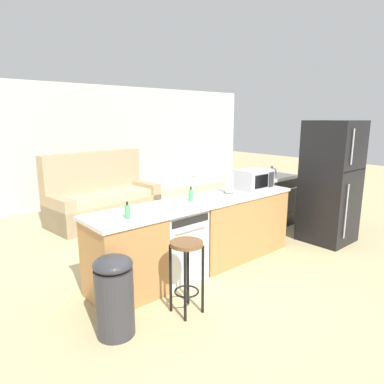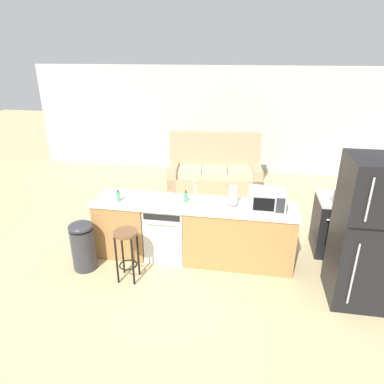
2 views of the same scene
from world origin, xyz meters
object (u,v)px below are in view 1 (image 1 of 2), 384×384
object	(u,v)px
refrigerator	(331,182)
soap_bottle	(191,195)
bar_stool	(187,262)
trash_bin	(114,295)
paper_towel_roll	(229,183)
couch	(101,200)
dishwasher	(175,244)
microwave	(253,179)
dish_soap_bottle	(127,211)
stove_range	(270,200)
kettle	(272,172)

from	to	relation	value
refrigerator	soap_bottle	size ratio (longest dim) A/B	10.55
bar_stool	trash_bin	world-z (taller)	same
paper_towel_roll	couch	distance (m)	2.85
dishwasher	couch	world-z (taller)	couch
microwave	soap_bottle	distance (m)	1.14
dish_soap_bottle	dishwasher	bearing A→B (deg)	9.02
microwave	bar_stool	xyz separation A→B (m)	(-1.81, -0.68, -0.50)
trash_bin	dishwasher	bearing A→B (deg)	26.35
dishwasher	trash_bin	bearing A→B (deg)	-153.65
stove_range	bar_stool	size ratio (longest dim) A/B	1.22
soap_bottle	trash_bin	size ratio (longest dim) A/B	0.24
dish_soap_bottle	bar_stool	world-z (taller)	dish_soap_bottle
kettle	trash_bin	size ratio (longest dim) A/B	0.28
refrigerator	bar_stool	size ratio (longest dim) A/B	2.51
microwave	soap_bottle	xyz separation A→B (m)	(-1.14, 0.04, -0.07)
paper_towel_roll	soap_bottle	size ratio (longest dim) A/B	1.60
bar_stool	trash_bin	distance (m)	0.74
stove_range	soap_bottle	distance (m)	2.43
refrigerator	dish_soap_bottle	xyz separation A→B (m)	(-3.28, 0.44, 0.04)
refrigerator	dishwasher	bearing A→B (deg)	168.07
dishwasher	dish_soap_bottle	size ratio (longest dim) A/B	4.77
paper_towel_roll	trash_bin	bearing A→B (deg)	-164.19
bar_stool	trash_bin	size ratio (longest dim) A/B	1.00
dishwasher	microwave	xyz separation A→B (m)	(1.43, -0.00, 0.62)
dish_soap_bottle	couch	distance (m)	3.13
refrigerator	couch	world-z (taller)	refrigerator
paper_towel_roll	soap_bottle	distance (m)	0.68
kettle	refrigerator	bearing A→B (deg)	-80.34
microwave	dish_soap_bottle	distance (m)	2.11
soap_bottle	trash_bin	bearing A→B (deg)	-157.20
stove_range	soap_bottle	bearing A→B (deg)	-167.56
couch	bar_stool	bearing A→B (deg)	-103.04
microwave	bar_stool	size ratio (longest dim) A/B	0.68
dishwasher	couch	size ratio (longest dim) A/B	0.40
dishwasher	couch	bearing A→B (deg)	81.51
dish_soap_bottle	kettle	world-z (taller)	kettle
dish_soap_bottle	kettle	xyz separation A→B (m)	(3.12, 0.53, 0.01)
soap_bottle	bar_stool	xyz separation A→B (m)	(-0.67, -0.72, -0.44)
dishwasher	microwave	size ratio (longest dim) A/B	1.68
stove_range	dish_soap_bottle	distance (m)	3.39
dishwasher	refrigerator	xyz separation A→B (m)	(2.60, -0.55, 0.51)
paper_towel_roll	couch	size ratio (longest dim) A/B	0.14
microwave	paper_towel_roll	size ratio (longest dim) A/B	1.77
paper_towel_roll	dish_soap_bottle	size ratio (longest dim) A/B	1.60
dish_soap_bottle	couch	world-z (taller)	couch
dishwasher	soap_bottle	distance (m)	0.62
bar_stool	soap_bottle	bearing A→B (deg)	47.03
refrigerator	kettle	size ratio (longest dim) A/B	9.06
soap_bottle	kettle	bearing A→B (deg)	10.15
soap_bottle	couch	bearing A→B (deg)	87.34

